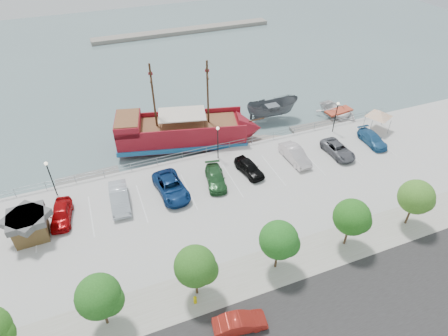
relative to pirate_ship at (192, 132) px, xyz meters
name	(u,v)px	position (x,y,z in m)	size (l,w,h in m)	color
ground	(239,199)	(1.52, -11.63, -1.95)	(160.00, 160.00, 0.00)	slate
street	(325,324)	(1.52, -27.63, -0.94)	(100.00, 8.00, 0.04)	black
sidewalk	(286,263)	(1.52, -21.63, -0.94)	(100.00, 4.00, 0.05)	gray
seawall_railing	(214,148)	(1.52, -3.83, -0.42)	(50.00, 0.06, 1.00)	gray
far_shore	(183,31)	(11.52, 43.37, -1.55)	(40.00, 3.00, 0.80)	gray
pirate_ship	(192,132)	(0.00, 0.00, 0.00)	(18.80, 9.06, 11.64)	maroon
patrol_boat	(272,110)	(12.34, 2.14, -0.50)	(2.81, 7.47, 2.89)	#51555A
speedboat	(338,114)	(21.46, -0.92, -1.28)	(4.62, 6.46, 1.34)	silver
dock_west	(88,178)	(-13.27, -2.43, -1.75)	(6.99, 2.00, 0.40)	slate
dock_mid	(260,140)	(8.34, -2.43, -1.75)	(6.96, 1.99, 0.40)	gray
dock_east	(317,127)	(17.01, -2.43, -1.74)	(7.39, 2.11, 0.42)	slate
shed	(29,225)	(-18.70, -10.34, 0.45)	(3.28, 3.28, 2.62)	brown
canopy_tent	(380,111)	(23.13, -6.68, 1.81)	(4.95, 4.95, 3.18)	slate
street_sedan	(240,323)	(-4.46, -25.56, -0.30)	(1.39, 3.98, 1.31)	#AA231A
fire_hydrant	(195,300)	(-6.88, -22.43, -0.51)	(0.28, 0.28, 0.81)	#D1BE04
lamp_post_left	(49,173)	(-16.48, -5.13, 1.99)	(0.36, 0.36, 4.28)	black
lamp_post_mid	(218,137)	(1.52, -5.13, 1.99)	(0.36, 0.36, 4.28)	black
lamp_post_right	(336,112)	(17.52, -5.13, 1.99)	(0.36, 0.36, 4.28)	black
tree_b	(101,297)	(-13.33, -21.70, 2.35)	(3.30, 3.20, 5.00)	#473321
tree_c	(197,267)	(-6.33, -21.70, 2.35)	(3.30, 3.20, 5.00)	#473321
tree_d	(281,241)	(0.67, -21.70, 2.35)	(3.30, 3.20, 5.00)	#473321
tree_e	(354,218)	(7.67, -21.70, 2.35)	(3.30, 3.20, 5.00)	#473321
tree_f	(418,198)	(14.67, -21.70, 2.35)	(3.30, 3.20, 5.00)	#473321
parked_car_a	(61,214)	(-16.06, -9.14, -0.19)	(1.79, 4.45, 1.52)	#9C0508
parked_car_b	(119,198)	(-10.50, -8.96, -0.11)	(1.77, 5.08, 1.67)	silver
parked_car_c	(171,187)	(-5.22, -9.22, -0.14)	(2.68, 5.80, 1.61)	navy
parked_car_d	(216,178)	(-0.35, -9.34, -0.26)	(1.93, 4.74, 1.37)	#235429
parked_car_e	(249,168)	(3.76, -9.06, -0.22)	(1.73, 4.29, 1.46)	black
parked_car_f	(295,155)	(9.70, -8.83, -0.14)	(1.71, 4.90, 1.61)	silver
parked_car_g	(338,150)	(15.11, -9.63, -0.28)	(2.22, 4.81, 1.34)	#5B5C63
parked_car_h	(372,139)	(20.47, -9.22, -0.28)	(1.87, 4.59, 1.33)	#265E92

